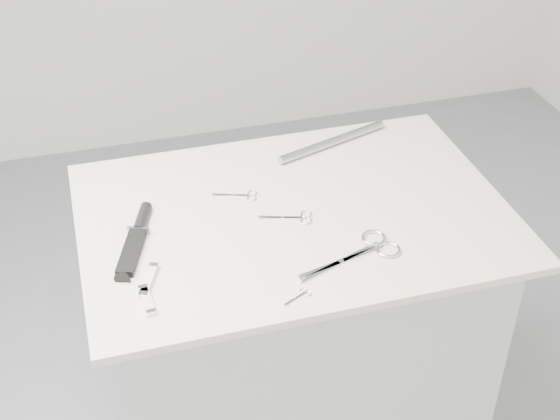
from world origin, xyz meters
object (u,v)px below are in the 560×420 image
object	(u,v)px
plinth	(292,353)
sheathed_knife	(137,236)
embroidery_scissors_a	(296,218)
pocket_knife_b	(147,300)
metal_rail	(332,142)
tiny_scissors	(300,296)
pocket_knife_a	(149,280)
embroidery_scissors_b	(243,195)
large_shears	(367,250)

from	to	relation	value
plinth	sheathed_knife	xyz separation A→B (m)	(-0.37, -0.00, 0.48)
embroidery_scissors_a	pocket_knife_b	bearing A→B (deg)	-135.98
metal_rail	tiny_scissors	bearing A→B (deg)	-115.30
plinth	pocket_knife_a	xyz separation A→B (m)	(-0.36, -0.16, 0.48)
pocket_knife_a	tiny_scissors	bearing A→B (deg)	-91.70
embroidery_scissors_b	pocket_knife_a	bearing A→B (deg)	-117.82
plinth	embroidery_scissors_b	distance (m)	0.49
plinth	metal_rail	bearing A→B (deg)	54.70
embroidery_scissors_b	pocket_knife_b	xyz separation A→B (m)	(-0.28, -0.31, 0.00)
pocket_knife_b	embroidery_scissors_a	bearing A→B (deg)	-66.92
embroidery_scissors_a	embroidery_scissors_b	size ratio (longest dim) A/B	1.16
pocket_knife_a	embroidery_scissors_b	bearing A→B (deg)	-23.96
large_shears	plinth	bearing A→B (deg)	103.35
tiny_scissors	pocket_knife_b	xyz separation A→B (m)	(-0.30, 0.07, 0.00)
embroidery_scissors_a	embroidery_scissors_b	world-z (taller)	same
pocket_knife_b	metal_rail	world-z (taller)	metal_rail
plinth	sheathed_knife	size ratio (longest dim) A/B	3.65
embroidery_scissors_b	pocket_knife_a	world-z (taller)	pocket_knife_a
tiny_scissors	pocket_knife_b	size ratio (longest dim) A/B	0.74
embroidery_scissors_b	tiny_scissors	world-z (taller)	same
plinth	metal_rail	size ratio (longest dim) A/B	2.67
embroidery_scissors_a	embroidery_scissors_b	bearing A→B (deg)	145.34
large_shears	pocket_knife_a	xyz separation A→B (m)	(-0.47, 0.03, 0.00)
embroidery_scissors_b	metal_rail	size ratio (longest dim) A/B	0.32
plinth	embroidery_scissors_b	world-z (taller)	embroidery_scissors_b
embroidery_scissors_a	metal_rail	size ratio (longest dim) A/B	0.37
tiny_scissors	pocket_knife_b	world-z (taller)	pocket_knife_b
large_shears	tiny_scissors	bearing A→B (deg)	-168.77
large_shears	tiny_scissors	xyz separation A→B (m)	(-0.18, -0.10, -0.00)
large_shears	embroidery_scissors_a	xyz separation A→B (m)	(-0.11, 0.16, -0.00)
embroidery_scissors_b	pocket_knife_b	bearing A→B (deg)	-113.05
embroidery_scissors_a	large_shears	bearing A→B (deg)	-37.79
sheathed_knife	large_shears	bearing A→B (deg)	-91.78
embroidery_scissors_a	tiny_scissors	distance (m)	0.27
large_shears	pocket_knife_a	world-z (taller)	pocket_knife_a
plinth	pocket_knife_a	bearing A→B (deg)	-156.48
large_shears	pocket_knife_b	world-z (taller)	pocket_knife_b
plinth	embroidery_scissors_b	bearing A→B (deg)	136.55
sheathed_knife	metal_rail	distance (m)	0.61
plinth	large_shears	world-z (taller)	large_shears
large_shears	sheathed_knife	bearing A→B (deg)	141.95
plinth	tiny_scissors	size ratio (longest dim) A/B	13.69
large_shears	pocket_knife_a	distance (m)	0.48
embroidery_scissors_b	tiny_scissors	size ratio (longest dim) A/B	1.63
plinth	pocket_knife_b	distance (m)	0.64
tiny_scissors	sheathed_knife	distance (m)	0.41
large_shears	pocket_knife_b	bearing A→B (deg)	166.50
embroidery_scissors_a	pocket_knife_a	distance (m)	0.38
embroidery_scissors_a	sheathed_knife	xyz separation A→B (m)	(-0.37, 0.02, 0.01)
embroidery_scissors_b	metal_rail	bearing A→B (deg)	48.33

